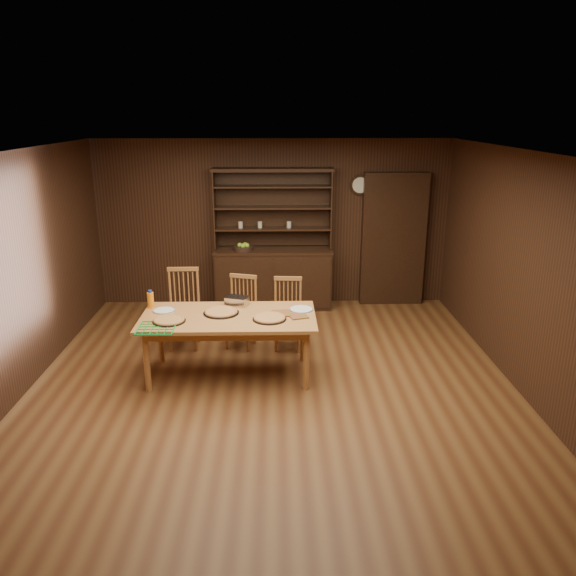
{
  "coord_description": "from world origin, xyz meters",
  "views": [
    {
      "loc": [
        0.05,
        -5.74,
        3.0
      ],
      "look_at": [
        0.18,
        0.4,
        1.05
      ],
      "focal_mm": 35.0,
      "sensor_mm": 36.0,
      "label": 1
    }
  ],
  "objects_px": {
    "china_hutch": "(273,270)",
    "dining_table": "(229,322)",
    "juice_bottle": "(151,300)",
    "chair_left": "(184,305)",
    "chair_center": "(242,309)",
    "chair_right": "(288,311)"
  },
  "relations": [
    {
      "from": "chair_left",
      "to": "dining_table",
      "type": "bearing_deg",
      "value": -55.37
    },
    {
      "from": "dining_table",
      "to": "chair_right",
      "type": "relative_size",
      "value": 2.13
    },
    {
      "from": "dining_table",
      "to": "juice_bottle",
      "type": "relative_size",
      "value": 9.26
    },
    {
      "from": "china_hutch",
      "to": "dining_table",
      "type": "height_order",
      "value": "china_hutch"
    },
    {
      "from": "china_hutch",
      "to": "chair_right",
      "type": "relative_size",
      "value": 2.32
    },
    {
      "from": "chair_right",
      "to": "juice_bottle",
      "type": "bearing_deg",
      "value": -157.94
    },
    {
      "from": "chair_right",
      "to": "chair_center",
      "type": "bearing_deg",
      "value": 178.25
    },
    {
      "from": "china_hutch",
      "to": "juice_bottle",
      "type": "distance_m",
      "value": 2.6
    },
    {
      "from": "china_hutch",
      "to": "juice_bottle",
      "type": "xyz_separation_m",
      "value": [
        -1.45,
        -2.14,
        0.25
      ]
    },
    {
      "from": "dining_table",
      "to": "chair_left",
      "type": "bearing_deg",
      "value": 125.61
    },
    {
      "from": "dining_table",
      "to": "chair_left",
      "type": "xyz_separation_m",
      "value": [
        -0.67,
        0.93,
        -0.12
      ]
    },
    {
      "from": "china_hutch",
      "to": "chair_right",
      "type": "bearing_deg",
      "value": -83.05
    },
    {
      "from": "china_hutch",
      "to": "chair_right",
      "type": "height_order",
      "value": "china_hutch"
    },
    {
      "from": "juice_bottle",
      "to": "dining_table",
      "type": "bearing_deg",
      "value": -17.89
    },
    {
      "from": "chair_center",
      "to": "juice_bottle",
      "type": "distance_m",
      "value": 1.25
    },
    {
      "from": "china_hutch",
      "to": "dining_table",
      "type": "xyz_separation_m",
      "value": [
        -0.5,
        -2.45,
        0.08
      ]
    },
    {
      "from": "dining_table",
      "to": "chair_center",
      "type": "relative_size",
      "value": 2.1
    },
    {
      "from": "chair_left",
      "to": "chair_right",
      "type": "relative_size",
      "value": 1.12
    },
    {
      "from": "chair_center",
      "to": "chair_left",
      "type": "bearing_deg",
      "value": -164.53
    },
    {
      "from": "chair_left",
      "to": "chair_center",
      "type": "bearing_deg",
      "value": -2.59
    },
    {
      "from": "dining_table",
      "to": "juice_bottle",
      "type": "distance_m",
      "value": 1.01
    },
    {
      "from": "china_hutch",
      "to": "juice_bottle",
      "type": "bearing_deg",
      "value": -124.17
    }
  ]
}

